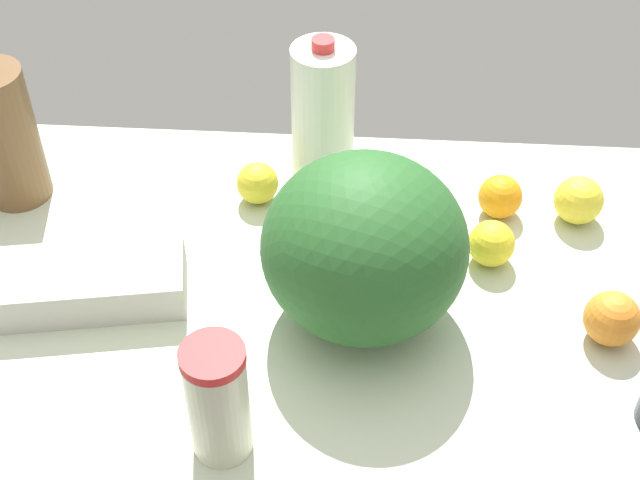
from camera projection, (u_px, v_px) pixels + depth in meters
The scene contains 11 objects.
countertop at pixel (320, 295), 134.61cm from camera, with size 120.00×76.00×3.00cm, color beige.
chocolate_milk_jug at pixel (4, 135), 141.48cm from camera, with size 10.64×10.64×25.44cm.
egg_carton at pixel (88, 283), 129.96cm from camera, with size 28.12×11.91×6.30cm, color beige.
milk_jug at pixel (323, 117), 143.52cm from camera, with size 10.21×10.21×27.17cm.
watermelon at pixel (364, 247), 121.57cm from camera, with size 28.58×28.58×25.64cm, color #285E28.
tumbler_cup at pixel (218, 401), 107.34cm from camera, with size 7.88×7.88×18.37cm.
lemon_loose at pixel (491, 243), 135.48cm from camera, with size 7.17×7.17×7.17cm, color yellow.
lemon_beside_bowl at pixel (579, 200), 142.29cm from camera, with size 7.83×7.83×7.83cm, color yellow.
orange_near_front at pixel (500, 197), 143.47cm from camera, with size 7.10×7.10×7.10cm, color orange.
orange_by_jug at pixel (612, 319), 123.97cm from camera, with size 7.87×7.87×7.87cm, color orange.
lemon_far_back at pixel (257, 183), 146.09cm from camera, with size 6.94×6.94×6.94cm, color yellow.
Camera 1 is at (6.05, -91.77, 100.15)cm, focal length 50.00 mm.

